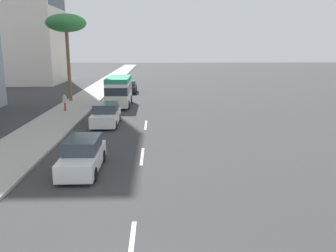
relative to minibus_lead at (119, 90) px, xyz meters
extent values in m
plane|color=#38383A|center=(1.39, -2.99, -1.66)|extent=(198.00, 198.00, 0.00)
cube|color=#B2ADA3|center=(1.39, 4.46, -1.58)|extent=(162.00, 3.91, 0.15)
cube|color=silver|center=(-26.40, -2.99, -1.65)|extent=(3.20, 0.16, 0.01)
cube|color=silver|center=(-17.23, -2.99, -1.65)|extent=(3.20, 0.16, 0.01)
cube|color=silver|center=(-9.18, -2.99, -1.65)|extent=(3.20, 0.16, 0.01)
cube|color=silver|center=(0.00, 0.00, -0.25)|extent=(6.19, 2.22, 2.34)
cube|color=#268C66|center=(0.00, 0.00, 1.14)|extent=(6.19, 2.22, 0.45)
cube|color=#28333D|center=(0.00, 0.00, 0.19)|extent=(6.20, 2.22, 0.78)
cylinder|color=black|center=(-1.79, -1.05, -1.24)|extent=(0.84, 0.26, 0.84)
cylinder|color=black|center=(-1.79, 1.05, -1.24)|extent=(0.84, 0.26, 0.84)
cylinder|color=black|center=(1.79, -1.05, -1.24)|extent=(0.84, 0.26, 0.84)
cylinder|color=black|center=(1.79, 1.05, -1.24)|extent=(0.84, 0.26, 0.84)
cube|color=black|center=(10.73, -0.25, -1.08)|extent=(4.31, 1.86, 0.79)
cube|color=#38424C|center=(10.94, -0.25, -0.37)|extent=(2.37, 1.71, 0.65)
cylinder|color=black|center=(9.39, -1.10, -1.34)|extent=(0.64, 0.22, 0.64)
cylinder|color=black|center=(9.39, 0.61, -1.34)|extent=(0.64, 0.22, 0.64)
cylinder|color=black|center=(12.06, -1.10, -1.34)|extent=(0.64, 0.22, 0.64)
cylinder|color=black|center=(12.06, 0.61, -1.34)|extent=(0.64, 0.22, 0.64)
cube|color=white|center=(-9.06, 0.14, -1.05)|extent=(4.44, 1.90, 0.85)
cube|color=#38424C|center=(-8.84, 0.14, -0.28)|extent=(2.44, 1.75, 0.70)
cylinder|color=black|center=(-10.44, -0.73, -1.34)|extent=(0.64, 0.22, 0.64)
cylinder|color=black|center=(-10.44, 1.02, -1.34)|extent=(0.64, 0.22, 0.64)
cylinder|color=black|center=(-7.69, -0.73, -1.34)|extent=(0.64, 0.22, 0.64)
cylinder|color=black|center=(-7.69, 1.02, -1.34)|extent=(0.64, 0.22, 0.64)
cube|color=white|center=(-19.48, -0.13, -1.08)|extent=(4.41, 1.71, 0.81)
cube|color=#38424C|center=(-19.26, -0.13, -0.34)|extent=(2.42, 1.57, 0.66)
cylinder|color=black|center=(-20.84, -0.91, -1.34)|extent=(0.64, 0.22, 0.64)
cylinder|color=black|center=(-20.84, 0.66, -1.34)|extent=(0.64, 0.22, 0.64)
cylinder|color=black|center=(-18.11, -0.91, -1.34)|extent=(0.64, 0.22, 0.64)
cylinder|color=black|center=(-18.11, 0.66, -1.34)|extent=(0.64, 0.22, 0.64)
cylinder|color=red|center=(-3.47, 4.77, -1.13)|extent=(0.14, 0.14, 0.75)
cylinder|color=red|center=(-3.31, 4.77, -1.13)|extent=(0.14, 0.14, 0.75)
cube|color=beige|center=(-3.39, 4.77, -0.46)|extent=(0.34, 0.38, 0.60)
sphere|color=beige|center=(-3.39, 4.77, -0.06)|extent=(0.20, 0.20, 0.20)
cylinder|color=brown|center=(2.90, 5.73, 2.37)|extent=(0.36, 0.36, 7.76)
ellipsoid|color=#388442|center=(2.90, 5.73, 6.89)|extent=(4.28, 4.28, 1.92)
cube|color=#2D3847|center=(23.75, 12.11, 11.79)|extent=(9.87, 0.08, 2.49)
camera|label=1|loc=(-36.07, -3.78, 4.41)|focal=37.10mm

